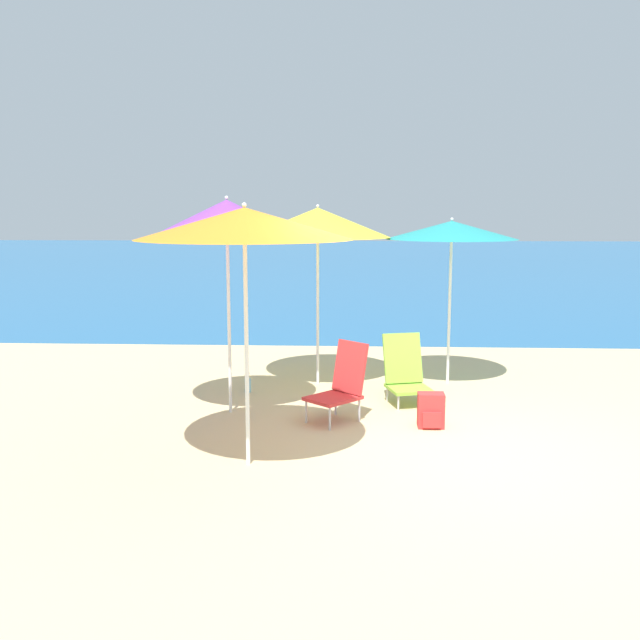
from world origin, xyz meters
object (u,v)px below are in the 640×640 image
(beach_umbrella_purple, at_px, (227,217))
(water_bottle, at_px, (248,384))
(beach_umbrella_teal, at_px, (452,230))
(beach_umbrella_orange, at_px, (245,224))
(beach_chair_red, at_px, (342,383))
(beach_chair_lime, at_px, (405,372))
(backpack_red, at_px, (431,411))
(beach_umbrella_yellow, at_px, (318,223))

(beach_umbrella_purple, bearing_deg, water_bottle, 85.95)
(beach_umbrella_purple, xyz_separation_m, beach_umbrella_teal, (2.59, 1.48, -0.18))
(beach_umbrella_orange, distance_m, beach_chair_red, 2.35)
(beach_umbrella_purple, relative_size, beach_umbrella_teal, 1.12)
(beach_chair_lime, bearing_deg, backpack_red, -93.40)
(water_bottle, bearing_deg, beach_umbrella_yellow, 30.43)
(beach_umbrella_teal, height_order, beach_chair_red, beach_umbrella_teal)
(beach_umbrella_teal, height_order, beach_chair_lime, beach_umbrella_teal)
(beach_umbrella_purple, bearing_deg, backpack_red, -11.80)
(beach_umbrella_purple, bearing_deg, beach_umbrella_yellow, 56.72)
(beach_umbrella_orange, distance_m, beach_umbrella_teal, 3.78)
(beach_umbrella_yellow, relative_size, water_bottle, 9.21)
(beach_chair_lime, height_order, beach_chair_red, beach_chair_red)
(beach_umbrella_orange, xyz_separation_m, backpack_red, (1.73, 1.18, -1.94))
(beach_umbrella_purple, height_order, backpack_red, beach_umbrella_purple)
(beach_umbrella_yellow, height_order, beach_umbrella_teal, beach_umbrella_yellow)
(beach_umbrella_orange, relative_size, water_bottle, 9.19)
(beach_chair_red, height_order, water_bottle, beach_chair_red)
(beach_chair_red, xyz_separation_m, backpack_red, (0.93, -0.22, -0.23))
(beach_umbrella_purple, xyz_separation_m, water_bottle, (0.06, 0.88, -2.05))
(beach_umbrella_teal, height_order, water_bottle, beach_umbrella_teal)
(beach_umbrella_yellow, distance_m, water_bottle, 2.20)
(beach_umbrella_teal, bearing_deg, beach_umbrella_yellow, -176.56)
(beach_umbrella_purple, distance_m, beach_chair_lime, 2.71)
(beach_umbrella_orange, bearing_deg, water_bottle, 98.56)
(water_bottle, bearing_deg, beach_chair_red, -43.38)
(beach_umbrella_orange, height_order, beach_umbrella_purple, beach_umbrella_purple)
(beach_chair_lime, height_order, backpack_red, beach_chair_lime)
(beach_chair_red, distance_m, water_bottle, 1.65)
(beach_umbrella_purple, distance_m, beach_umbrella_teal, 2.98)
(beach_chair_lime, bearing_deg, beach_umbrella_yellow, 126.24)
(beach_umbrella_orange, relative_size, backpack_red, 6.36)
(beach_chair_red, distance_m, backpack_red, 0.98)
(beach_umbrella_purple, height_order, beach_umbrella_teal, beach_umbrella_purple)
(beach_umbrella_purple, height_order, water_bottle, beach_umbrella_purple)
(beach_umbrella_yellow, distance_m, backpack_red, 2.92)
(backpack_red, height_order, water_bottle, backpack_red)
(beach_umbrella_teal, distance_m, beach_chair_red, 2.68)
(beach_umbrella_orange, height_order, beach_umbrella_yellow, beach_umbrella_yellow)
(beach_chair_lime, relative_size, water_bottle, 3.18)
(beach_umbrella_purple, distance_m, backpack_red, 2.97)
(backpack_red, bearing_deg, beach_umbrella_yellow, 124.74)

